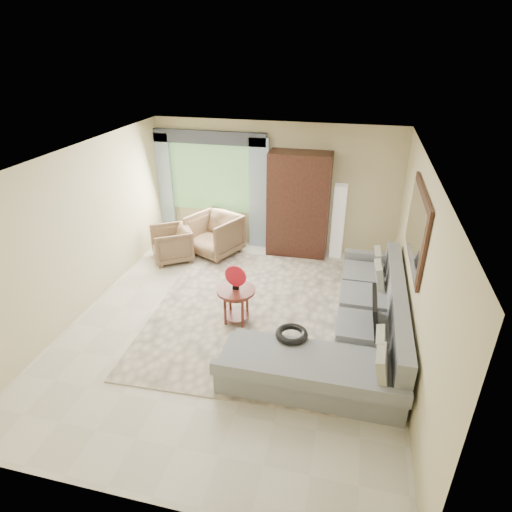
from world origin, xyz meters
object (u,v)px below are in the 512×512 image
(coffee_table, at_px, (236,305))
(armchair_right, at_px, (215,235))
(floor_lamp, at_px, (338,222))
(potted_plant, at_px, (162,232))
(armoire, at_px, (299,205))
(tv_screen, at_px, (376,312))
(armchair_left, at_px, (172,244))
(sectional_sofa, at_px, (352,332))

(coffee_table, bearing_deg, armchair_right, 116.03)
(floor_lamp, bearing_deg, armchair_right, -168.76)
(potted_plant, height_order, armoire, armoire)
(tv_screen, bearing_deg, potted_plant, 147.92)
(tv_screen, relative_size, armchair_right, 0.80)
(armchair_left, bearing_deg, coffee_table, 13.17)
(sectional_sofa, relative_size, armoire, 1.65)
(tv_screen, xyz_separation_m, armchair_right, (-3.14, 2.55, -0.30))
(sectional_sofa, distance_m, coffee_table, 1.80)
(armchair_right, bearing_deg, floor_lamp, 36.54)
(armoire, height_order, floor_lamp, armoire)
(tv_screen, bearing_deg, armchair_left, 151.78)
(armchair_right, height_order, potted_plant, armchair_right)
(coffee_table, xyz_separation_m, floor_lamp, (1.35, 2.72, 0.44))
(sectional_sofa, height_order, coffee_table, sectional_sofa)
(sectional_sofa, relative_size, coffee_table, 5.80)
(armchair_right, distance_m, potted_plant, 1.32)
(sectional_sofa, distance_m, potted_plant, 4.96)
(sectional_sofa, height_order, floor_lamp, floor_lamp)
(tv_screen, height_order, armoire, armoire)
(tv_screen, bearing_deg, floor_lamp, 102.97)
(armchair_left, height_order, armoire, armoire)
(coffee_table, bearing_deg, sectional_sofa, -7.62)
(tv_screen, xyz_separation_m, floor_lamp, (-0.70, 3.04, 0.03))
(coffee_table, distance_m, armchair_left, 2.55)
(coffee_table, height_order, armchair_left, armchair_left)
(coffee_table, height_order, armoire, armoire)
(armchair_right, bearing_deg, potted_plant, -164.44)
(armchair_right, xyz_separation_m, armoire, (1.64, 0.42, 0.63))
(potted_plant, xyz_separation_m, armoire, (2.93, 0.20, 0.80))
(tv_screen, distance_m, coffee_table, 2.11)
(sectional_sofa, distance_m, armoire, 3.24)
(coffee_table, bearing_deg, floor_lamp, 63.67)
(sectional_sofa, relative_size, armchair_right, 3.75)
(sectional_sofa, bearing_deg, armchair_left, 151.02)
(tv_screen, height_order, armchair_right, tv_screen)
(tv_screen, relative_size, coffee_table, 1.24)
(armchair_left, height_order, armchair_right, armchair_right)
(armchair_left, relative_size, floor_lamp, 0.51)
(armoire, bearing_deg, coffee_table, -101.60)
(armoire, distance_m, floor_lamp, 0.86)
(potted_plant, relative_size, armoire, 0.23)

